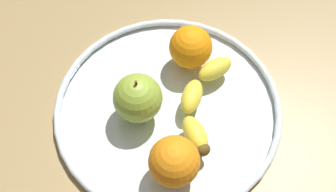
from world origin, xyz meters
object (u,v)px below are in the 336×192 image
Objects in this scene: fruit_bowl at (168,108)px; apple at (138,98)px; orange_front_right at (174,161)px; orange_back_left at (191,47)px; banana at (201,101)px.

fruit_bowl is 4.38× the size of apple.
orange_front_right reaches higher than fruit_bowl.
orange_back_left is (-12.88, 5.11, -0.26)cm from apple.
fruit_bowl is 5.14× the size of orange_back_left.
orange_front_right is at bearing -4.29° from banana.
banana reaches higher than fruit_bowl.
apple is at bearing -133.65° from orange_front_right.
orange_front_right is at bearing 10.36° from orange_back_left.
fruit_bowl is 7.08cm from apple.
fruit_bowl is 4.95× the size of orange_front_right.
banana is (-1.55, 5.34, 2.58)cm from fruit_bowl.
banana is 10.13cm from orange_back_left.
apple is (2.55, -4.34, 4.97)cm from fruit_bowl.
orange_back_left reaches higher than fruit_bowl.
orange_front_right is at bearing 22.79° from fruit_bowl.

